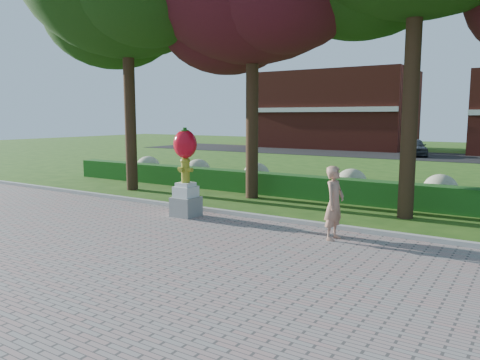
{
  "coord_description": "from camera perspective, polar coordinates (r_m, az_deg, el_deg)",
  "views": [
    {
      "loc": [
        6.66,
        -8.24,
        2.91
      ],
      "look_at": [
        0.71,
        1.0,
        1.41
      ],
      "focal_mm": 35.0,
      "sensor_mm": 36.0,
      "label": 1
    }
  ],
  "objects": [
    {
      "name": "ground",
      "position": [
        10.99,
        -6.0,
        -7.65
      ],
      "size": [
        100.0,
        100.0,
        0.0
      ],
      "primitive_type": "plane",
      "color": "#275014",
      "rests_on": "ground"
    },
    {
      "name": "walkway",
      "position": [
        8.41,
        -23.79,
        -13.05
      ],
      "size": [
        40.0,
        14.0,
        0.04
      ],
      "primitive_type": "cube",
      "color": "gray",
      "rests_on": "ground"
    },
    {
      "name": "curb",
      "position": [
        13.37,
        2.09,
        -4.5
      ],
      "size": [
        40.0,
        0.18,
        0.15
      ],
      "primitive_type": "cube",
      "color": "#ADADA5",
      "rests_on": "ground"
    },
    {
      "name": "lawn_hedge",
      "position": [
        16.82,
        9.07,
        -0.93
      ],
      "size": [
        24.0,
        0.7,
        0.8
      ],
      "primitive_type": "cube",
      "color": "#1B4B15",
      "rests_on": "ground"
    },
    {
      "name": "hydrangea_row",
      "position": [
        17.5,
        12.11,
        -0.17
      ],
      "size": [
        20.1,
        1.1,
        0.99
      ],
      "color": "tan",
      "rests_on": "ground"
    },
    {
      "name": "street",
      "position": [
        36.96,
        22.31,
        2.67
      ],
      "size": [
        50.0,
        8.0,
        0.02
      ],
      "primitive_type": "cube",
      "color": "black",
      "rests_on": "ground"
    },
    {
      "name": "building_left",
      "position": [
        45.41,
        11.37,
        8.35
      ],
      "size": [
        14.0,
        8.0,
        7.0
      ],
      "primitive_type": "cube",
      "color": "maroon",
      "rests_on": "ground"
    },
    {
      "name": "hydrant_sculpture",
      "position": [
        13.5,
        -6.67,
        1.26
      ],
      "size": [
        0.75,
        0.7,
        2.56
      ],
      "rotation": [
        0.0,
        0.0,
        -0.01
      ],
      "color": "gray",
      "rests_on": "walkway"
    },
    {
      "name": "woman",
      "position": [
        11.13,
        11.44,
        -2.77
      ],
      "size": [
        0.44,
        0.65,
        1.74
      ],
      "primitive_type": "imported",
      "rotation": [
        0.0,
        0.0,
        1.53
      ],
      "color": "tan",
      "rests_on": "walkway"
    },
    {
      "name": "parked_car",
      "position": [
        36.99,
        20.42,
        3.8
      ],
      "size": [
        2.86,
        4.14,
        1.31
      ],
      "primitive_type": "imported",
      "rotation": [
        0.0,
        0.0,
        0.38
      ],
      "color": "#3C3E43",
      "rests_on": "street"
    }
  ]
}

